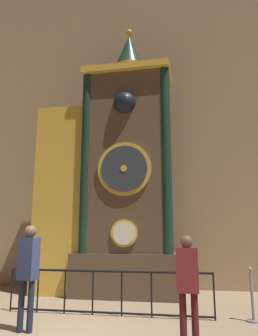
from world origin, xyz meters
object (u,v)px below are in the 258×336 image
Objects in this scene: visitor_near at (28,266)px; visitor_far at (188,279)px; clock_tower at (112,180)px; stanchion_post at (253,304)px.

visitor_near reaches higher than visitor_far.
visitor_far is at bearing -61.42° from clock_tower.
clock_tower reaches higher than stanchion_post.
visitor_near reaches higher than stanchion_post.
clock_tower reaches higher than visitor_near.
stanchion_post is at bearing -33.82° from clock_tower.
visitor_far is 2.28m from stanchion_post.
visitor_far is (2.86, -0.29, -0.13)m from visitor_near.
stanchion_post is at bearing 35.28° from visitor_near.
visitor_near is 1.78× the size of stanchion_post.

